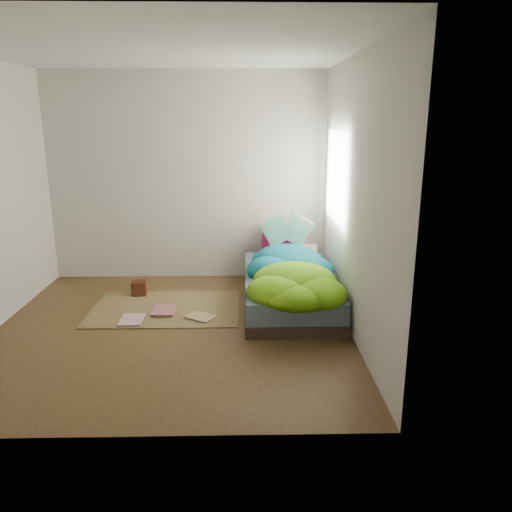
{
  "coord_description": "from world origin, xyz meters",
  "views": [
    {
      "loc": [
        0.73,
        -4.61,
        2.0
      ],
      "look_at": [
        0.85,
        0.75,
        0.54
      ],
      "focal_mm": 35.0,
      "sensor_mm": 36.0,
      "label": 1
    }
  ],
  "objects_px": {
    "floor_book_a": "(120,320)",
    "floor_book_b": "(153,310)",
    "wooden_box": "(139,288)",
    "pillow_magenta": "(279,239)",
    "bed": "(289,288)",
    "open_book": "(287,222)"
  },
  "relations": [
    {
      "from": "bed",
      "to": "floor_book_a",
      "type": "distance_m",
      "value": 1.86
    },
    {
      "from": "bed",
      "to": "floor_book_a",
      "type": "bearing_deg",
      "value": -163.11
    },
    {
      "from": "floor_book_b",
      "to": "floor_book_a",
      "type": "bearing_deg",
      "value": -136.84
    },
    {
      "from": "pillow_magenta",
      "to": "floor_book_b",
      "type": "xyz_separation_m",
      "value": [
        -1.43,
        -1.1,
        -0.52
      ]
    },
    {
      "from": "pillow_magenta",
      "to": "floor_book_b",
      "type": "height_order",
      "value": "pillow_magenta"
    },
    {
      "from": "floor_book_a",
      "to": "floor_book_b",
      "type": "bearing_deg",
      "value": 41.6
    },
    {
      "from": "wooden_box",
      "to": "floor_book_b",
      "type": "xyz_separation_m",
      "value": [
        0.26,
        -0.56,
        -0.07
      ]
    },
    {
      "from": "floor_book_a",
      "to": "floor_book_b",
      "type": "xyz_separation_m",
      "value": [
        0.29,
        0.26,
        0.0
      ]
    },
    {
      "from": "pillow_magenta",
      "to": "open_book",
      "type": "relative_size",
      "value": 0.81
    },
    {
      "from": "floor_book_b",
      "to": "pillow_magenta",
      "type": "bearing_deg",
      "value": 38.7
    },
    {
      "from": "floor_book_b",
      "to": "open_book",
      "type": "bearing_deg",
      "value": 28.24
    },
    {
      "from": "pillow_magenta",
      "to": "floor_book_a",
      "type": "xyz_separation_m",
      "value": [
        -1.72,
        -1.35,
        -0.52
      ]
    },
    {
      "from": "pillow_magenta",
      "to": "wooden_box",
      "type": "height_order",
      "value": "pillow_magenta"
    },
    {
      "from": "bed",
      "to": "wooden_box",
      "type": "xyz_separation_m",
      "value": [
        -1.75,
        0.28,
        -0.08
      ]
    },
    {
      "from": "pillow_magenta",
      "to": "floor_book_a",
      "type": "bearing_deg",
      "value": -126.23
    },
    {
      "from": "pillow_magenta",
      "to": "floor_book_a",
      "type": "height_order",
      "value": "pillow_magenta"
    },
    {
      "from": "wooden_box",
      "to": "pillow_magenta",
      "type": "bearing_deg",
      "value": 17.56
    },
    {
      "from": "bed",
      "to": "floor_book_b",
      "type": "distance_m",
      "value": 1.52
    },
    {
      "from": "bed",
      "to": "wooden_box",
      "type": "bearing_deg",
      "value": 170.94
    },
    {
      "from": "open_book",
      "to": "floor_book_a",
      "type": "xyz_separation_m",
      "value": [
        -1.79,
        -1.02,
        -0.81
      ]
    },
    {
      "from": "open_book",
      "to": "wooden_box",
      "type": "bearing_deg",
      "value": -176.22
    },
    {
      "from": "pillow_magenta",
      "to": "wooden_box",
      "type": "relative_size",
      "value": 2.55
    }
  ]
}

